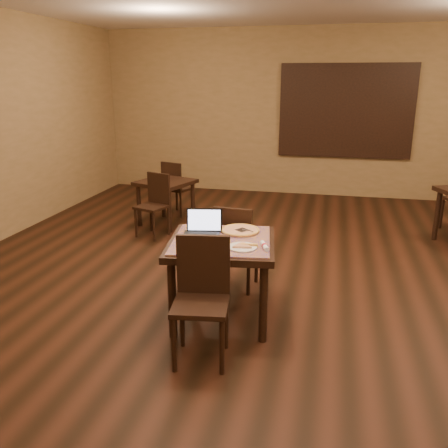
% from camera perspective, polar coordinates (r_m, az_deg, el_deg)
% --- Properties ---
extents(ground, '(10.00, 10.00, 0.00)m').
position_cam_1_polar(ground, '(4.49, 7.34, -11.16)').
color(ground, black).
rests_on(ground, ground).
extents(wall_back, '(8.00, 0.02, 3.00)m').
position_cam_1_polar(wall_back, '(8.97, 11.14, 12.91)').
color(wall_back, '#95764C').
rests_on(wall_back, ground).
extents(mural, '(2.34, 0.05, 1.64)m').
position_cam_1_polar(mural, '(8.93, 14.43, 13.00)').
color(mural, '#295296').
rests_on(mural, wall_back).
extents(tiled_table, '(1.04, 1.04, 0.76)m').
position_cam_1_polar(tiled_table, '(4.20, -0.28, -3.19)').
color(tiled_table, black).
rests_on(tiled_table, ground).
extents(chair_main_near, '(0.47, 0.47, 0.97)m').
position_cam_1_polar(chair_main_near, '(3.70, -2.67, -8.08)').
color(chair_main_near, black).
rests_on(chair_main_near, ground).
extents(chair_main_far, '(0.42, 0.42, 0.91)m').
position_cam_1_polar(chair_main_far, '(4.82, 1.34, -2.33)').
color(chair_main_far, black).
rests_on(chair_main_far, ground).
extents(laptop, '(0.36, 0.31, 0.22)m').
position_cam_1_polar(laptop, '(4.29, -2.57, -0.49)').
color(laptop, black).
rests_on(laptop, tiled_table).
extents(plate, '(0.24, 0.24, 0.01)m').
position_cam_1_polar(plate, '(3.96, 2.22, -2.82)').
color(plate, white).
rests_on(plate, tiled_table).
extents(pizza_slice, '(0.21, 0.21, 0.02)m').
position_cam_1_polar(pizza_slice, '(3.95, 2.23, -2.62)').
color(pizza_slice, beige).
rests_on(pizza_slice, plate).
extents(pizza_pan, '(0.34, 0.34, 0.01)m').
position_cam_1_polar(pizza_pan, '(4.36, 1.98, -0.93)').
color(pizza_pan, silver).
rests_on(pizza_pan, tiled_table).
extents(pizza_whole, '(0.35, 0.35, 0.02)m').
position_cam_1_polar(pizza_whole, '(4.36, 1.98, -0.74)').
color(pizza_whole, beige).
rests_on(pizza_whole, pizza_pan).
extents(spatula, '(0.26, 0.23, 0.01)m').
position_cam_1_polar(spatula, '(4.33, 2.19, -0.73)').
color(spatula, silver).
rests_on(spatula, pizza_whole).
extents(napkin_roll, '(0.10, 0.18, 0.04)m').
position_cam_1_polar(napkin_roll, '(3.96, 4.89, -2.65)').
color(napkin_roll, white).
rests_on(napkin_roll, tiled_table).
extents(other_table_b, '(0.91, 0.91, 0.67)m').
position_cam_1_polar(other_table_b, '(7.09, -7.04, 4.31)').
color(other_table_b, black).
rests_on(other_table_b, ground).
extents(other_table_b_chair_near, '(0.48, 0.48, 0.87)m').
position_cam_1_polar(other_table_b_chair_near, '(6.64, -8.30, 2.76)').
color(other_table_b_chair_near, black).
rests_on(other_table_b_chair_near, ground).
extents(other_table_b_chair_far, '(0.48, 0.48, 0.87)m').
position_cam_1_polar(other_table_b_chair_far, '(7.58, -5.89, 4.66)').
color(other_table_b_chair_far, black).
rests_on(other_table_b_chair_far, ground).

